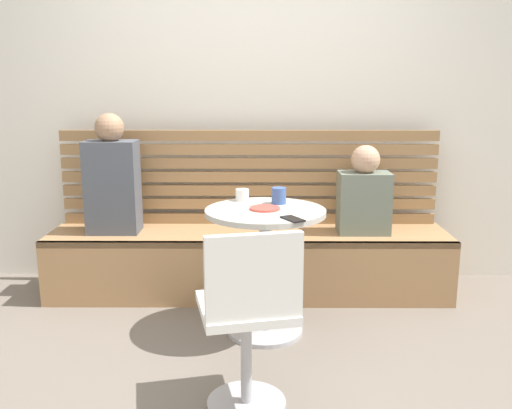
% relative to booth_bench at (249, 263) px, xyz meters
% --- Properties ---
extents(ground, '(8.00, 8.00, 0.00)m').
position_rel_booth_bench_xyz_m(ground, '(0.00, -1.20, -0.22)').
color(ground, '#70665B').
extents(back_wall, '(5.20, 0.10, 2.90)m').
position_rel_booth_bench_xyz_m(back_wall, '(0.00, 0.44, 1.23)').
color(back_wall, white).
rests_on(back_wall, ground).
extents(booth_bench, '(2.70, 0.52, 0.44)m').
position_rel_booth_bench_xyz_m(booth_bench, '(0.00, 0.00, 0.00)').
color(booth_bench, '#A87C51').
rests_on(booth_bench, ground).
extents(booth_backrest, '(2.65, 0.04, 0.67)m').
position_rel_booth_bench_xyz_m(booth_backrest, '(0.00, 0.24, 0.56)').
color(booth_backrest, '#9A7249').
rests_on(booth_backrest, booth_bench).
extents(cafe_table, '(0.68, 0.68, 0.74)m').
position_rel_booth_bench_xyz_m(cafe_table, '(0.11, -0.62, 0.30)').
color(cafe_table, '#ADADB2').
rests_on(cafe_table, ground).
extents(white_chair, '(0.48, 0.48, 0.85)m').
position_rel_booth_bench_xyz_m(white_chair, '(0.03, -1.43, 0.24)').
color(white_chair, '#ADADB2').
rests_on(white_chair, ground).
extents(person_adult, '(0.34, 0.22, 0.80)m').
position_rel_booth_bench_xyz_m(person_adult, '(-0.91, 0.00, 0.58)').
color(person_adult, '#4C515B').
rests_on(person_adult, booth_bench).
extents(person_child_left, '(0.34, 0.22, 0.59)m').
position_rel_booth_bench_xyz_m(person_child_left, '(0.77, -0.00, 0.48)').
color(person_child_left, slate).
rests_on(person_child_left, booth_bench).
extents(cup_mug_blue, '(0.08, 0.08, 0.09)m').
position_rel_booth_bench_xyz_m(cup_mug_blue, '(0.19, -0.47, 0.57)').
color(cup_mug_blue, '#3D5B9E').
rests_on(cup_mug_blue, cafe_table).
extents(cup_ceramic_white, '(0.08, 0.08, 0.07)m').
position_rel_booth_bench_xyz_m(cup_ceramic_white, '(-0.03, -0.38, 0.55)').
color(cup_ceramic_white, white).
rests_on(cup_ceramic_white, cafe_table).
extents(plate_small, '(0.17, 0.17, 0.01)m').
position_rel_booth_bench_xyz_m(plate_small, '(0.10, -0.62, 0.52)').
color(plate_small, '#DB4C42').
rests_on(plate_small, cafe_table).
extents(phone_on_table, '(0.13, 0.16, 0.01)m').
position_rel_booth_bench_xyz_m(phone_on_table, '(0.24, -0.86, 0.52)').
color(phone_on_table, black).
rests_on(phone_on_table, cafe_table).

